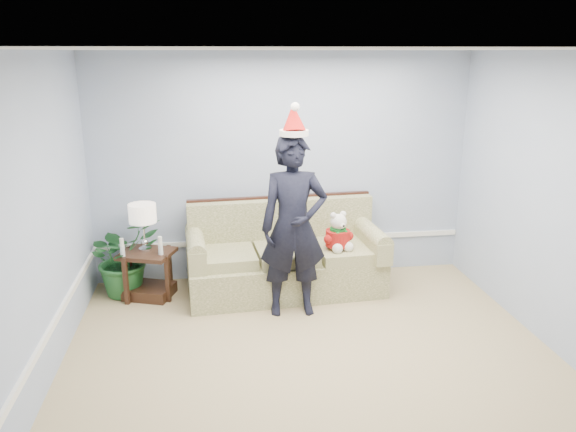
% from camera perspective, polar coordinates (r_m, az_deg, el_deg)
% --- Properties ---
extents(room_shell, '(4.54, 5.04, 2.74)m').
position_cam_1_polar(room_shell, '(4.32, 3.78, -1.68)').
color(room_shell, tan).
rests_on(room_shell, ground).
extents(wainscot_trim, '(4.49, 4.99, 0.06)m').
position_cam_1_polar(wainscot_trim, '(5.66, -10.72, -7.18)').
color(wainscot_trim, white).
rests_on(wainscot_trim, room_shell).
extents(sofa, '(2.27, 1.09, 1.04)m').
position_cam_1_polar(sofa, '(6.54, -0.38, -4.39)').
color(sofa, '#5A632F').
rests_on(sofa, room_shell).
extents(side_table, '(0.68, 0.63, 0.54)m').
position_cam_1_polar(side_table, '(6.58, -13.96, -6.23)').
color(side_table, '#3B2215').
rests_on(side_table, room_shell).
extents(table_lamp, '(0.30, 0.30, 0.54)m').
position_cam_1_polar(table_lamp, '(6.39, -14.56, 0.08)').
color(table_lamp, silver).
rests_on(table_lamp, side_table).
extents(candle_pair, '(0.46, 0.05, 0.21)m').
position_cam_1_polar(candle_pair, '(6.33, -14.67, -3.08)').
color(candle_pair, silver).
rests_on(candle_pair, side_table).
extents(houseplant, '(1.06, 1.03, 0.89)m').
position_cam_1_polar(houseplant, '(6.65, -16.33, -4.01)').
color(houseplant, '#1E5726').
rests_on(houseplant, room_shell).
extents(man, '(0.70, 0.47, 1.90)m').
position_cam_1_polar(man, '(5.77, 0.58, -1.12)').
color(man, black).
rests_on(man, room_shell).
extents(santa_hat, '(0.29, 0.33, 0.34)m').
position_cam_1_polar(santa_hat, '(5.56, 0.58, 9.66)').
color(santa_hat, white).
rests_on(santa_hat, man).
extents(teddy_bear, '(0.34, 0.35, 0.44)m').
position_cam_1_polar(teddy_bear, '(6.30, 5.09, -2.02)').
color(teddy_bear, white).
rests_on(teddy_bear, sofa).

